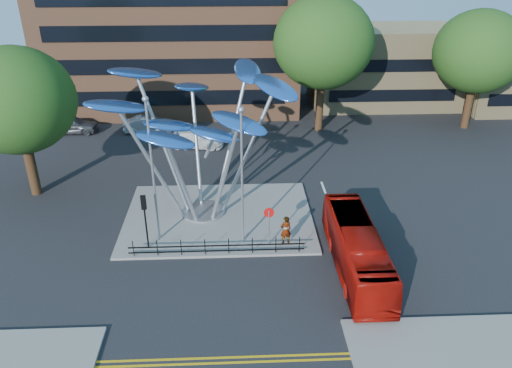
{
  "coord_description": "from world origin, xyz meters",
  "views": [
    {
      "loc": [
        0.18,
        -22.02,
        16.48
      ],
      "look_at": [
        1.33,
        4.0,
        3.41
      ],
      "focal_mm": 35.0,
      "sensor_mm": 36.0,
      "label": 1
    }
  ],
  "objects_px": {
    "street_lamp_right": "(242,165)",
    "pedestrian": "(286,230)",
    "leaf_sculpture": "(197,113)",
    "red_bus": "(357,249)",
    "traffic_light_island": "(144,211)",
    "tree_left": "(17,101)",
    "no_entry_sign_island": "(269,220)",
    "tree_right": "(323,43)",
    "parked_car_right": "(195,139)",
    "parked_car_left": "(71,125)",
    "street_lamp_left": "(151,159)",
    "tree_far": "(479,52)",
    "parked_car_mid": "(149,124)"
  },
  "relations": [
    {
      "from": "tree_right",
      "to": "tree_left",
      "type": "xyz_separation_m",
      "value": [
        -22.0,
        -12.0,
        -1.24
      ]
    },
    {
      "from": "parked_car_mid",
      "to": "tree_left",
      "type": "bearing_deg",
      "value": 147.15
    },
    {
      "from": "traffic_light_island",
      "to": "street_lamp_right",
      "type": "bearing_deg",
      "value": 5.19
    },
    {
      "from": "tree_left",
      "to": "no_entry_sign_island",
      "type": "xyz_separation_m",
      "value": [
        16.0,
        -7.48,
        -4.98
      ]
    },
    {
      "from": "traffic_light_island",
      "to": "red_bus",
      "type": "relative_size",
      "value": 0.37
    },
    {
      "from": "tree_left",
      "to": "leaf_sculpture",
      "type": "xyz_separation_m",
      "value": [
        11.93,
        -3.32,
        0.08
      ]
    },
    {
      "from": "leaf_sculpture",
      "to": "pedestrian",
      "type": "distance_m",
      "value": 8.71
    },
    {
      "from": "leaf_sculpture",
      "to": "parked_car_mid",
      "type": "relative_size",
      "value": 2.76
    },
    {
      "from": "tree_left",
      "to": "parked_car_left",
      "type": "distance_m",
      "value": 13.54
    },
    {
      "from": "red_bus",
      "to": "tree_far",
      "type": "bearing_deg",
      "value": 54.74
    },
    {
      "from": "parked_car_left",
      "to": "parked_car_mid",
      "type": "relative_size",
      "value": 1.03
    },
    {
      "from": "street_lamp_left",
      "to": "parked_car_right",
      "type": "distance_m",
      "value": 15.53
    },
    {
      "from": "traffic_light_island",
      "to": "leaf_sculpture",
      "type": "bearing_deg",
      "value": 54.96
    },
    {
      "from": "tree_right",
      "to": "tree_far",
      "type": "bearing_deg",
      "value": 0.0
    },
    {
      "from": "street_lamp_right",
      "to": "parked_car_mid",
      "type": "relative_size",
      "value": 1.8
    },
    {
      "from": "traffic_light_island",
      "to": "parked_car_mid",
      "type": "bearing_deg",
      "value": 98.11
    },
    {
      "from": "red_bus",
      "to": "street_lamp_right",
      "type": "bearing_deg",
      "value": 155.27
    },
    {
      "from": "street_lamp_left",
      "to": "no_entry_sign_island",
      "type": "relative_size",
      "value": 3.59
    },
    {
      "from": "tree_right",
      "to": "parked_car_right",
      "type": "relative_size",
      "value": 2.49
    },
    {
      "from": "parked_car_mid",
      "to": "street_lamp_left",
      "type": "bearing_deg",
      "value": -175.55
    },
    {
      "from": "leaf_sculpture",
      "to": "street_lamp_left",
      "type": "relative_size",
      "value": 1.45
    },
    {
      "from": "street_lamp_right",
      "to": "pedestrian",
      "type": "distance_m",
      "value": 4.77
    },
    {
      "from": "no_entry_sign_island",
      "to": "parked_car_right",
      "type": "xyz_separation_m",
      "value": [
        -5.29,
        15.75,
        -1.11
      ]
    },
    {
      "from": "traffic_light_island",
      "to": "no_entry_sign_island",
      "type": "relative_size",
      "value": 1.4
    },
    {
      "from": "tree_left",
      "to": "red_bus",
      "type": "xyz_separation_m",
      "value": [
        20.6,
        -9.81,
        -5.51
      ]
    },
    {
      "from": "tree_left",
      "to": "red_bus",
      "type": "height_order",
      "value": "tree_left"
    },
    {
      "from": "street_lamp_right",
      "to": "parked_car_right",
      "type": "distance_m",
      "value": 16.33
    },
    {
      "from": "tree_far",
      "to": "parked_car_mid",
      "type": "height_order",
      "value": "tree_far"
    },
    {
      "from": "tree_right",
      "to": "tree_far",
      "type": "distance_m",
      "value": 14.03
    },
    {
      "from": "tree_far",
      "to": "parked_car_left",
      "type": "height_order",
      "value": "tree_far"
    },
    {
      "from": "tree_left",
      "to": "street_lamp_right",
      "type": "relative_size",
      "value": 1.24
    },
    {
      "from": "street_lamp_right",
      "to": "tree_right",
      "type": "bearing_deg",
      "value": 68.46
    },
    {
      "from": "tree_right",
      "to": "pedestrian",
      "type": "xyz_separation_m",
      "value": [
        -5.0,
        -19.37,
        -6.98
      ]
    },
    {
      "from": "tree_far",
      "to": "red_bus",
      "type": "height_order",
      "value": "tree_far"
    },
    {
      "from": "no_entry_sign_island",
      "to": "street_lamp_left",
      "type": "bearing_deg",
      "value": 171.39
    },
    {
      "from": "tree_far",
      "to": "street_lamp_right",
      "type": "relative_size",
      "value": 1.3
    },
    {
      "from": "tree_far",
      "to": "parked_car_right",
      "type": "bearing_deg",
      "value": -171.6
    },
    {
      "from": "pedestrian",
      "to": "street_lamp_right",
      "type": "bearing_deg",
      "value": -20.79
    },
    {
      "from": "red_bus",
      "to": "parked_car_right",
      "type": "relative_size",
      "value": 1.9
    },
    {
      "from": "street_lamp_left",
      "to": "parked_car_mid",
      "type": "xyz_separation_m",
      "value": [
        -3.29,
        18.56,
        -4.6
      ]
    },
    {
      "from": "leaf_sculpture",
      "to": "no_entry_sign_island",
      "type": "height_order",
      "value": "leaf_sculpture"
    },
    {
      "from": "tree_left",
      "to": "no_entry_sign_island",
      "type": "height_order",
      "value": "tree_left"
    },
    {
      "from": "tree_far",
      "to": "parked_car_mid",
      "type": "distance_m",
      "value": 30.46
    },
    {
      "from": "leaf_sculpture",
      "to": "red_bus",
      "type": "relative_size",
      "value": 1.38
    },
    {
      "from": "traffic_light_island",
      "to": "tree_left",
      "type": "bearing_deg",
      "value": 140.19
    },
    {
      "from": "tree_right",
      "to": "red_bus",
      "type": "distance_m",
      "value": 22.87
    },
    {
      "from": "tree_right",
      "to": "parked_car_left",
      "type": "bearing_deg",
      "value": 179.72
    },
    {
      "from": "traffic_light_island",
      "to": "pedestrian",
      "type": "xyz_separation_m",
      "value": [
        8.0,
        0.13,
        -1.56
      ]
    },
    {
      "from": "street_lamp_right",
      "to": "traffic_light_island",
      "type": "distance_m",
      "value": 6.05
    },
    {
      "from": "traffic_light_island",
      "to": "tree_right",
      "type": "bearing_deg",
      "value": 56.31
    }
  ]
}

